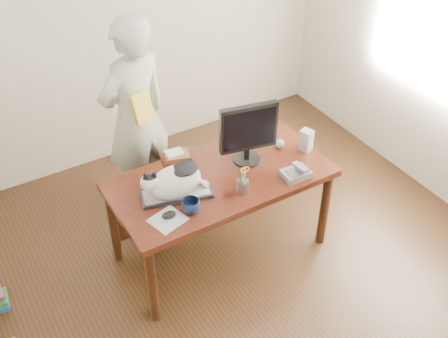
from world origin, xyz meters
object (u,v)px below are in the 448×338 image
pen_cup (243,185)px  phone (296,173)px  desk (215,186)px  cat (173,181)px  keyboard (177,194)px  book_stack (176,156)px  coffee_mug (191,206)px  monitor (248,131)px  baseball (280,144)px  mouse (169,215)px  calculator (259,130)px  speaker (306,140)px  person (135,117)px

pen_cup → phone: (0.42, -0.06, -0.03)m
desk → cat: size_ratio=3.31×
keyboard → phone: 0.88m
desk → book_stack: book_stack is taller
pen_cup → coffee_mug: 0.41m
keyboard → monitor: 0.69m
desk → baseball: bearing=-0.8°
mouse → calculator: size_ratio=0.47×
baseball → keyboard: bearing=-174.0°
monitor → speaker: size_ratio=2.77×
baseball → book_stack: book_stack is taller
pen_cup → baseball: pen_cup is taller
monitor → baseball: monitor is taller
monitor → baseball: size_ratio=6.80×
calculator → monitor: bearing=-150.6°
cat → speaker: cat is taller
phone → pen_cup: bearing=175.7°
book_stack → person: 0.55m
desk → mouse: (-0.51, -0.28, 0.17)m
keyboard → monitor: bearing=22.8°
speaker → mouse: bearing=168.2°
cat → calculator: cat is taller
mouse → baseball: (1.09, 0.27, 0.01)m
person → pen_cup: bearing=92.1°
keyboard → pen_cup: bearing=-9.2°
desk → coffee_mug: size_ratio=12.54×
monitor → cat: bearing=-161.3°
book_stack → person: person is taller
pen_cup → book_stack: pen_cup is taller
speaker → calculator: (-0.18, 0.37, -0.06)m
desk → book_stack: bearing=125.5°
desk → baseball: baseball is taller
desk → person: 0.88m
book_stack → calculator: (0.73, -0.02, -0.00)m
keyboard → speaker: bearing=14.5°
phone → book_stack: (-0.65, 0.62, 0.00)m
book_stack → calculator: 0.73m
monitor → coffee_mug: (-0.63, -0.28, -0.22)m
pen_cup → book_stack: 0.61m
phone → book_stack: bearing=139.9°
baseball → desk: bearing=179.2°
cat → mouse: size_ratio=4.38×
desk → cat: (-0.39, -0.11, 0.29)m
cat → baseball: (0.96, 0.10, -0.10)m
speaker → calculator: size_ratio=0.75×
phone → calculator: 0.60m
person → phone: bearing=108.5°
pen_cup → mouse: (-0.56, 0.03, -0.04)m
desk → person: person is taller
desk → pen_cup: bearing=-81.1°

